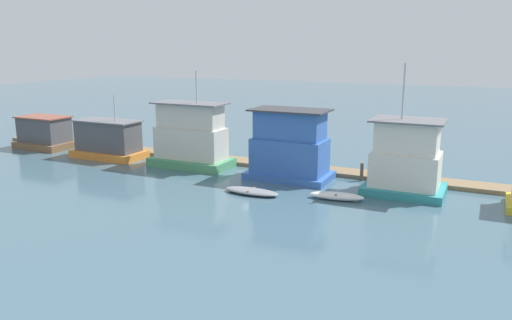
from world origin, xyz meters
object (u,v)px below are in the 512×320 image
object	(u,v)px
mooring_post_near_right	(84,141)
dinghy_grey	(252,191)
houseboat_brown	(45,133)
houseboat_teal	(406,161)
dinghy_white	(337,196)
houseboat_orange	(108,140)
houseboat_blue	(290,147)
mooring_post_far_right	(362,172)
houseboat_green	(191,139)

from	to	relation	value
mooring_post_near_right	dinghy_grey	bearing A→B (deg)	-17.21
houseboat_brown	houseboat_teal	world-z (taller)	houseboat_teal
houseboat_brown	dinghy_white	size ratio (longest dim) A/B	1.46
houseboat_orange	mooring_post_near_right	xyz separation A→B (m)	(-4.67, 1.78, -0.72)
houseboat_blue	mooring_post_near_right	size ratio (longest dim) A/B	3.62
houseboat_orange	dinghy_white	world-z (taller)	houseboat_orange
houseboat_brown	mooring_post_far_right	distance (m)	30.89
houseboat_teal	mooring_post_near_right	distance (m)	30.40
houseboat_blue	houseboat_teal	distance (m)	8.42
houseboat_green	dinghy_white	distance (m)	14.17
dinghy_white	dinghy_grey	bearing A→B (deg)	-167.42
houseboat_brown	dinghy_white	bearing A→B (deg)	-7.91
houseboat_blue	dinghy_grey	world-z (taller)	houseboat_blue
houseboat_brown	dinghy_white	distance (m)	30.85
houseboat_green	houseboat_teal	xyz separation A→B (m)	(17.17, -0.42, -0.06)
houseboat_brown	houseboat_orange	size ratio (longest dim) A/B	0.83
houseboat_teal	mooring_post_far_right	world-z (taller)	houseboat_teal
houseboat_orange	dinghy_grey	xyz separation A→B (m)	(16.43, -4.76, -1.38)
houseboat_brown	mooring_post_far_right	size ratio (longest dim) A/B	3.99
houseboat_brown	houseboat_orange	xyz separation A→B (m)	(8.57, -0.72, 0.13)
dinghy_white	mooring_post_near_right	bearing A→B (deg)	168.74
houseboat_brown	houseboat_blue	bearing A→B (deg)	-1.34
mooring_post_near_right	houseboat_teal	bearing A→B (deg)	-3.63
houseboat_brown	houseboat_teal	xyz separation A→B (m)	(34.22, -0.86, 0.82)
houseboat_blue	dinghy_white	bearing A→B (deg)	-37.53
houseboat_orange	dinghy_grey	bearing A→B (deg)	-16.15
houseboat_teal	mooring_post_far_right	bearing A→B (deg)	150.18
houseboat_orange	houseboat_teal	bearing A→B (deg)	-0.32
dinghy_grey	houseboat_green	bearing A→B (deg)	147.69
houseboat_brown	houseboat_orange	world-z (taller)	houseboat_orange
dinghy_grey	mooring_post_near_right	bearing A→B (deg)	162.79
houseboat_teal	dinghy_white	size ratio (longest dim) A/B	2.37
houseboat_orange	houseboat_blue	distance (m)	17.25
dinghy_grey	dinghy_white	world-z (taller)	dinghy_white
houseboat_blue	dinghy_white	xyz separation A→B (m)	(4.73, -3.64, -2.13)
dinghy_grey	houseboat_brown	bearing A→B (deg)	167.65
houseboat_green	dinghy_grey	distance (m)	9.65
houseboat_teal	dinghy_grey	size ratio (longest dim) A/B	2.21
houseboat_brown	houseboat_green	world-z (taller)	houseboat_green
houseboat_green	houseboat_teal	distance (m)	17.17
dinghy_grey	mooring_post_far_right	bearing A→B (deg)	48.12
houseboat_blue	mooring_post_near_right	bearing A→B (deg)	175.65
houseboat_brown	houseboat_teal	size ratio (longest dim) A/B	0.62
houseboat_green	dinghy_grey	xyz separation A→B (m)	(7.96, -5.03, -2.13)
mooring_post_near_right	houseboat_blue	bearing A→B (deg)	-4.35
houseboat_green	dinghy_grey	size ratio (longest dim) A/B	2.00
houseboat_teal	dinghy_white	world-z (taller)	houseboat_teal
houseboat_brown	mooring_post_far_right	bearing A→B (deg)	1.97
mooring_post_far_right	mooring_post_near_right	xyz separation A→B (m)	(-26.96, 0.00, 0.18)
houseboat_teal	dinghy_white	bearing A→B (deg)	-137.43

